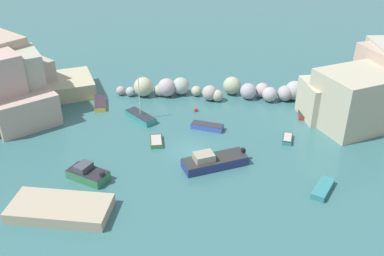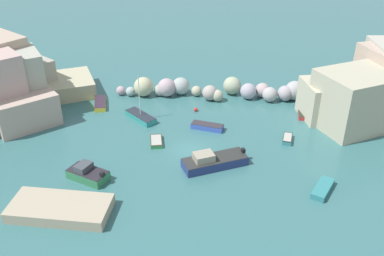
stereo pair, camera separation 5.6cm
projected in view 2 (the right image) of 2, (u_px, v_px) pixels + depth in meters
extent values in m
plane|color=#35686A|center=(190.00, 151.00, 48.60)|extent=(160.00, 160.00, 0.00)
cube|color=#AFA08B|center=(62.00, 86.00, 62.31)|extent=(8.10, 8.20, 2.10)
cube|color=#B5AD8B|center=(66.00, 86.00, 62.12)|extent=(10.08, 10.18, 2.26)
cube|color=#A8A190|center=(26.00, 76.00, 61.39)|extent=(9.35, 8.86, 5.17)
cube|color=#B89E8F|center=(24.00, 109.00, 53.32)|extent=(9.47, 9.30, 4.11)
cube|color=#ABA29D|center=(15.00, 75.00, 61.86)|extent=(7.87, 9.14, 5.04)
cube|color=#A8A998|center=(7.00, 85.00, 54.66)|extent=(10.87, 10.13, 8.25)
cube|color=#BDB096|center=(336.00, 86.00, 61.53)|extent=(9.72, 8.45, 2.55)
cube|color=#B4AD92|center=(356.00, 100.00, 52.19)|extent=(11.16, 10.40, 7.09)
cube|color=#BCB498|center=(335.00, 99.00, 54.95)|extent=(9.15, 7.10, 4.86)
sphere|color=#B498A3|center=(121.00, 91.00, 61.70)|extent=(1.32, 1.32, 1.32)
sphere|color=#9EADAC|center=(131.00, 92.00, 61.36)|extent=(1.36, 1.36, 1.36)
sphere|color=#B8B58E|center=(144.00, 87.00, 61.09)|extent=(2.78, 2.78, 2.78)
sphere|color=#A0A196|center=(160.00, 90.00, 61.36)|extent=(1.73, 1.73, 1.73)
sphere|color=#B29EA3|center=(167.00, 87.00, 61.08)|extent=(2.62, 2.62, 2.62)
sphere|color=#9FA8A3|center=(181.00, 86.00, 61.63)|extent=(2.52, 2.52, 2.52)
sphere|color=#B0AA8F|center=(196.00, 91.00, 61.36)|extent=(1.49, 1.49, 1.49)
sphere|color=#A99E95|center=(210.00, 93.00, 60.02)|extent=(2.15, 2.15, 2.15)
sphere|color=#ACAC93|center=(217.00, 96.00, 59.80)|extent=(1.66, 1.66, 1.66)
sphere|color=#A5AE8F|center=(232.00, 86.00, 61.69)|extent=(2.59, 2.59, 2.59)
sphere|color=#A39DAC|center=(248.00, 91.00, 60.35)|extent=(2.27, 2.27, 2.27)
sphere|color=#B19C9D|center=(262.00, 90.00, 60.94)|extent=(2.07, 2.07, 2.07)
sphere|color=#AAA5A6|center=(270.00, 94.00, 59.60)|extent=(2.09, 2.09, 2.09)
sphere|color=#A69DA5|center=(285.00, 93.00, 59.81)|extent=(2.20, 2.20, 2.20)
sphere|color=#A6A5A8|center=(295.00, 90.00, 60.01)|extent=(2.73, 2.73, 2.73)
sphere|color=#B3A59A|center=(313.00, 92.00, 59.63)|extent=(2.62, 2.62, 2.62)
cube|color=tan|center=(60.00, 208.00, 39.02)|extent=(9.42, 4.81, 1.07)
sphere|color=red|center=(196.00, 109.00, 57.27)|extent=(0.51, 0.51, 0.51)
cube|color=teal|center=(287.00, 139.00, 50.50)|extent=(1.54, 2.59, 0.45)
cube|color=black|center=(288.00, 137.00, 50.38)|extent=(1.51, 2.54, 0.06)
cube|color=#ADA89E|center=(288.00, 137.00, 50.38)|extent=(1.31, 2.20, 0.08)
cube|color=teal|center=(141.00, 117.00, 55.26)|extent=(4.61, 4.64, 0.64)
cube|color=#232933|center=(141.00, 114.00, 55.09)|extent=(4.52, 4.55, 0.06)
cylinder|color=silver|center=(139.00, 96.00, 53.79)|extent=(0.10, 0.10, 5.40)
cube|color=#308A49|center=(156.00, 141.00, 50.11)|extent=(1.84, 3.01, 0.35)
cube|color=#313123|center=(156.00, 140.00, 50.01)|extent=(1.80, 2.95, 0.06)
cube|color=#ADA89E|center=(156.00, 140.00, 50.00)|extent=(1.56, 2.56, 0.08)
cube|color=#3B58BA|center=(207.00, 127.00, 52.95)|extent=(4.18, 2.27, 0.65)
cube|color=#322D34|center=(207.00, 124.00, 52.78)|extent=(4.10, 2.23, 0.06)
cube|color=teal|center=(323.00, 189.00, 41.96)|extent=(2.94, 3.84, 0.62)
cube|color=red|center=(303.00, 113.00, 56.51)|extent=(1.77, 4.03, 0.48)
cube|color=#232D21|center=(304.00, 111.00, 56.38)|extent=(1.73, 3.95, 0.06)
cube|color=navy|center=(215.00, 162.00, 45.79)|extent=(7.36, 4.97, 0.94)
cube|color=#2A2C2B|center=(215.00, 158.00, 45.55)|extent=(7.21, 4.87, 0.06)
cube|color=#9E937F|center=(204.00, 157.00, 44.96)|extent=(2.54, 2.30, 0.87)
cube|color=black|center=(243.00, 151.00, 46.45)|extent=(0.51, 0.55, 0.50)
cube|color=gold|center=(100.00, 104.00, 58.76)|extent=(2.42, 4.45, 0.58)
cube|color=#312232|center=(100.00, 102.00, 58.60)|extent=(2.37, 4.36, 0.06)
cube|color=#347D4E|center=(88.00, 175.00, 43.73)|extent=(4.68, 3.69, 0.93)
cube|color=#26232A|center=(87.00, 171.00, 43.49)|extent=(4.59, 3.61, 0.06)
cube|color=#3F444C|center=(83.00, 167.00, 43.52)|extent=(1.89, 2.10, 0.71)
cube|color=black|center=(102.00, 174.00, 42.58)|extent=(0.51, 0.55, 0.50)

